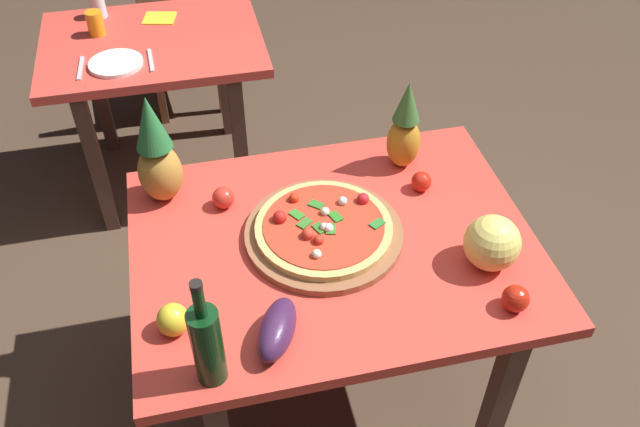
{
  "coord_description": "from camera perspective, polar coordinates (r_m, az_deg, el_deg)",
  "views": [
    {
      "loc": [
        -0.35,
        -1.36,
        2.18
      ],
      "look_at": [
        -0.02,
        0.08,
        0.81
      ],
      "focal_mm": 37.69,
      "sensor_mm": 36.0,
      "label": 1
    }
  ],
  "objects": [
    {
      "name": "ground_plane",
      "position": [
        2.59,
        0.93,
        -14.18
      ],
      "size": [
        10.0,
        10.0,
        0.0
      ],
      "primitive_type": "plane",
      "color": "#4C3828"
    },
    {
      "name": "display_table",
      "position": [
        2.07,
        1.14,
        -4.15
      ],
      "size": [
        1.19,
        0.93,
        0.76
      ],
      "color": "#4F3329",
      "rests_on": "ground_plane"
    },
    {
      "name": "background_table",
      "position": [
        3.13,
        -13.76,
        12.17
      ],
      "size": [
        0.95,
        0.72,
        0.76
      ],
      "color": "#4F3329",
      "rests_on": "ground_plane"
    },
    {
      "name": "dining_chair",
      "position": [
        3.72,
        -11.78,
        14.98
      ],
      "size": [
        0.44,
        0.44,
        0.85
      ],
      "rotation": [
        0.0,
        0.0,
        3.24
      ],
      "color": "brown",
      "rests_on": "ground_plane"
    },
    {
      "name": "pizza_board",
      "position": [
        2.0,
        0.32,
        -1.73
      ],
      "size": [
        0.47,
        0.47,
        0.02
      ],
      "primitive_type": "cylinder",
      "color": "brown",
      "rests_on": "display_table"
    },
    {
      "name": "pizza",
      "position": [
        1.99,
        0.28,
        -1.16
      ],
      "size": [
        0.41,
        0.41,
        0.06
      ],
      "color": "#DEB163",
      "rests_on": "pizza_board"
    },
    {
      "name": "wine_bottle",
      "position": [
        1.62,
        -9.57,
        -10.84
      ],
      "size": [
        0.08,
        0.08,
        0.34
      ],
      "color": "black",
      "rests_on": "display_table"
    },
    {
      "name": "pineapple_left",
      "position": [
        2.2,
        7.21,
        7.08
      ],
      "size": [
        0.11,
        0.11,
        0.32
      ],
      "color": "#BB7F21",
      "rests_on": "display_table"
    },
    {
      "name": "pineapple_right",
      "position": [
        2.1,
        -13.69,
        4.85
      ],
      "size": [
        0.14,
        0.14,
        0.38
      ],
      "color": "#B08133",
      "rests_on": "display_table"
    },
    {
      "name": "melon",
      "position": [
        1.94,
        14.4,
        -2.44
      ],
      "size": [
        0.16,
        0.16,
        0.16
      ],
      "primitive_type": "sphere",
      "color": "#E9D867",
      "rests_on": "display_table"
    },
    {
      "name": "bell_pepper",
      "position": [
        1.79,
        -12.38,
        -8.81
      ],
      "size": [
        0.08,
        0.08,
        0.09
      ],
      "primitive_type": "ellipsoid",
      "color": "yellow",
      "rests_on": "display_table"
    },
    {
      "name": "eggplant",
      "position": [
        1.73,
        -3.68,
        -9.78
      ],
      "size": [
        0.17,
        0.22,
        0.09
      ],
      "primitive_type": "ellipsoid",
      "rotation": [
        0.0,
        0.0,
        1.13
      ],
      "color": "#3D1D42",
      "rests_on": "display_table"
    },
    {
      "name": "tomato_at_corner",
      "position": [
        2.18,
        8.6,
        2.7
      ],
      "size": [
        0.07,
        0.07,
        0.07
      ],
      "primitive_type": "sphere",
      "color": "red",
      "rests_on": "display_table"
    },
    {
      "name": "tomato_by_bottle",
      "position": [
        1.88,
        16.27,
        -6.95
      ],
      "size": [
        0.07,
        0.07,
        0.07
      ],
      "primitive_type": "sphere",
      "color": "red",
      "rests_on": "display_table"
    },
    {
      "name": "tomato_beside_pepper",
      "position": [
        2.11,
        -8.21,
        1.34
      ],
      "size": [
        0.07,
        0.07,
        0.07
      ],
      "primitive_type": "sphere",
      "color": "red",
      "rests_on": "display_table"
    },
    {
      "name": "drinking_glass_juice",
      "position": [
        3.16,
        -18.54,
        15.07
      ],
      "size": [
        0.07,
        0.07,
        0.1
      ],
      "primitive_type": "cylinder",
      "color": "orange",
      "rests_on": "background_table"
    },
    {
      "name": "drinking_glass_water",
      "position": [
        3.3,
        -18.35,
        16.47
      ],
      "size": [
        0.07,
        0.07,
        0.11
      ],
      "primitive_type": "cylinder",
      "color": "silver",
      "rests_on": "background_table"
    },
    {
      "name": "dinner_plate",
      "position": [
        2.92,
        -16.95,
        12.1
      ],
      "size": [
        0.22,
        0.22,
        0.02
      ],
      "primitive_type": "cylinder",
      "color": "white",
      "rests_on": "background_table"
    },
    {
      "name": "fork_utensil",
      "position": [
        2.94,
        -19.66,
        11.54
      ],
      "size": [
        0.03,
        0.18,
        0.01
      ],
      "primitive_type": "cube",
      "rotation": [
        0.0,
        0.0,
        -0.05
      ],
      "color": "silver",
      "rests_on": "background_table"
    },
    {
      "name": "knife_utensil",
      "position": [
        2.91,
        -14.16,
        12.5
      ],
      "size": [
        0.02,
        0.18,
        0.01
      ],
      "primitive_type": "cube",
      "rotation": [
        0.0,
        0.0,
        0.04
      ],
      "color": "silver",
      "rests_on": "background_table"
    },
    {
      "name": "napkin_folded",
      "position": [
        3.24,
        -13.47,
        15.83
      ],
      "size": [
        0.16,
        0.15,
        0.01
      ],
      "primitive_type": "cube",
      "rotation": [
        0.0,
        0.0,
        -0.24
      ],
      "color": "yellow",
      "rests_on": "background_table"
    }
  ]
}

